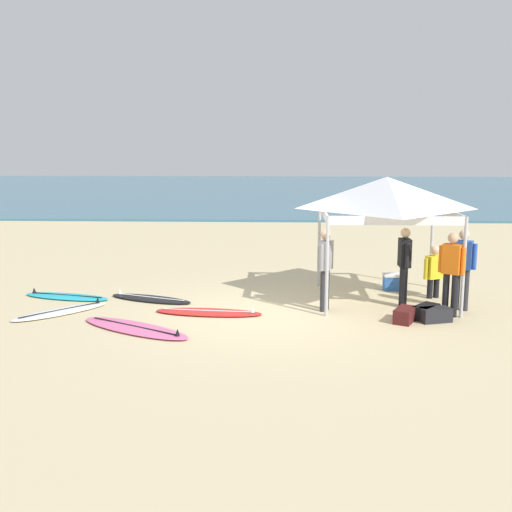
{
  "coord_description": "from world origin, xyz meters",
  "views": [
    {
      "loc": [
        0.3,
        -12.36,
        3.48
      ],
      "look_at": [
        -0.25,
        1.28,
        1.0
      ],
      "focal_mm": 43.96,
      "sensor_mm": 36.0,
      "label": 1
    }
  ],
  "objects_px": {
    "surfboard_red": "(209,312)",
    "person_blue": "(463,264)",
    "surfboard_black": "(150,299)",
    "gear_bag_near_tent": "(435,315)",
    "canopy_tent": "(386,194)",
    "gear_bag_by_pole": "(405,315)",
    "surfboard_cyan": "(67,296)",
    "person_orange": "(451,268)",
    "person_yellow": "(434,270)",
    "person_black": "(404,262)",
    "gear_bag_on_sand": "(426,312)",
    "surfboard_pink": "(135,328)",
    "cooler_box": "(394,282)",
    "surfboard_white": "(61,311)",
    "person_grey": "(325,264)"
  },
  "relations": [
    {
      "from": "person_blue",
      "to": "person_grey",
      "type": "relative_size",
      "value": 1.0
    },
    {
      "from": "surfboard_white",
      "to": "person_yellow",
      "type": "distance_m",
      "value": 8.19
    },
    {
      "from": "surfboard_red",
      "to": "surfboard_pink",
      "type": "bearing_deg",
      "value": -137.23
    },
    {
      "from": "surfboard_white",
      "to": "surfboard_cyan",
      "type": "distance_m",
      "value": 1.3
    },
    {
      "from": "canopy_tent",
      "to": "person_yellow",
      "type": "xyz_separation_m",
      "value": [
        1.17,
        0.26,
        -1.73
      ]
    },
    {
      "from": "surfboard_cyan",
      "to": "person_orange",
      "type": "bearing_deg",
      "value": -8.0
    },
    {
      "from": "surfboard_red",
      "to": "cooler_box",
      "type": "bearing_deg",
      "value": 28.77
    },
    {
      "from": "surfboard_black",
      "to": "person_orange",
      "type": "bearing_deg",
      "value": -9.36
    },
    {
      "from": "person_blue",
      "to": "surfboard_red",
      "type": "bearing_deg",
      "value": -174.32
    },
    {
      "from": "person_yellow",
      "to": "cooler_box",
      "type": "bearing_deg",
      "value": 135.64
    },
    {
      "from": "person_black",
      "to": "person_yellow",
      "type": "bearing_deg",
      "value": 44.47
    },
    {
      "from": "canopy_tent",
      "to": "surfboard_black",
      "type": "height_order",
      "value": "canopy_tent"
    },
    {
      "from": "canopy_tent",
      "to": "surfboard_pink",
      "type": "distance_m",
      "value": 6.07
    },
    {
      "from": "surfboard_white",
      "to": "surfboard_pink",
      "type": "relative_size",
      "value": 0.75
    },
    {
      "from": "surfboard_cyan",
      "to": "person_yellow",
      "type": "relative_size",
      "value": 1.79
    },
    {
      "from": "surfboard_pink",
      "to": "person_blue",
      "type": "xyz_separation_m",
      "value": [
        6.52,
        1.69,
        0.95
      ]
    },
    {
      "from": "surfboard_white",
      "to": "person_black",
      "type": "xyz_separation_m",
      "value": [
        7.17,
        0.79,
        0.95
      ]
    },
    {
      "from": "surfboard_black",
      "to": "gear_bag_near_tent",
      "type": "height_order",
      "value": "gear_bag_near_tent"
    },
    {
      "from": "surfboard_red",
      "to": "person_blue",
      "type": "relative_size",
      "value": 1.33
    },
    {
      "from": "canopy_tent",
      "to": "person_grey",
      "type": "distance_m",
      "value": 2.16
    },
    {
      "from": "person_orange",
      "to": "person_yellow",
      "type": "distance_m",
      "value": 1.55
    },
    {
      "from": "canopy_tent",
      "to": "person_orange",
      "type": "distance_m",
      "value": 2.2
    },
    {
      "from": "surfboard_black",
      "to": "cooler_box",
      "type": "xyz_separation_m",
      "value": [
        5.62,
        1.21,
        0.16
      ]
    },
    {
      "from": "gear_bag_near_tent",
      "to": "surfboard_white",
      "type": "bearing_deg",
      "value": 177.54
    },
    {
      "from": "surfboard_white",
      "to": "person_black",
      "type": "bearing_deg",
      "value": 6.31
    },
    {
      "from": "gear_bag_by_pole",
      "to": "surfboard_white",
      "type": "bearing_deg",
      "value": 176.95
    },
    {
      "from": "canopy_tent",
      "to": "gear_bag_by_pole",
      "type": "bearing_deg",
      "value": -84.65
    },
    {
      "from": "person_yellow",
      "to": "gear_bag_by_pole",
      "type": "bearing_deg",
      "value": -116.97
    },
    {
      "from": "person_yellow",
      "to": "gear_bag_near_tent",
      "type": "distance_m",
      "value": 2.05
    },
    {
      "from": "surfboard_black",
      "to": "surfboard_red",
      "type": "height_order",
      "value": "same"
    },
    {
      "from": "surfboard_cyan",
      "to": "person_yellow",
      "type": "distance_m",
      "value": 8.35
    },
    {
      "from": "person_black",
      "to": "gear_bag_on_sand",
      "type": "relative_size",
      "value": 2.85
    },
    {
      "from": "person_blue",
      "to": "cooler_box",
      "type": "bearing_deg",
      "value": 121.49
    },
    {
      "from": "surfboard_cyan",
      "to": "gear_bag_on_sand",
      "type": "distance_m",
      "value": 7.9
    },
    {
      "from": "cooler_box",
      "to": "person_blue",
      "type": "bearing_deg",
      "value": -58.51
    },
    {
      "from": "person_blue",
      "to": "surfboard_pink",
      "type": "bearing_deg",
      "value": -165.45
    },
    {
      "from": "person_black",
      "to": "person_grey",
      "type": "relative_size",
      "value": 1.0
    },
    {
      "from": "person_grey",
      "to": "gear_bag_near_tent",
      "type": "distance_m",
      "value": 2.41
    },
    {
      "from": "canopy_tent",
      "to": "surfboard_cyan",
      "type": "bearing_deg",
      "value": -179.23
    },
    {
      "from": "surfboard_white",
      "to": "surfboard_cyan",
      "type": "height_order",
      "value": "same"
    },
    {
      "from": "person_blue",
      "to": "gear_bag_by_pole",
      "type": "height_order",
      "value": "person_blue"
    },
    {
      "from": "surfboard_white",
      "to": "person_blue",
      "type": "height_order",
      "value": "person_blue"
    },
    {
      "from": "person_grey",
      "to": "cooler_box",
      "type": "bearing_deg",
      "value": 47.14
    },
    {
      "from": "canopy_tent",
      "to": "cooler_box",
      "type": "bearing_deg",
      "value": 67.16
    },
    {
      "from": "canopy_tent",
      "to": "gear_bag_on_sand",
      "type": "distance_m",
      "value": 2.76
    },
    {
      "from": "surfboard_black",
      "to": "cooler_box",
      "type": "height_order",
      "value": "cooler_box"
    },
    {
      "from": "person_grey",
      "to": "gear_bag_by_pole",
      "type": "relative_size",
      "value": 2.85
    },
    {
      "from": "surfboard_cyan",
      "to": "person_blue",
      "type": "bearing_deg",
      "value": -4.48
    },
    {
      "from": "surfboard_red",
      "to": "gear_bag_on_sand",
      "type": "relative_size",
      "value": 3.78
    },
    {
      "from": "surfboard_black",
      "to": "gear_bag_near_tent",
      "type": "relative_size",
      "value": 3.46
    }
  ]
}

